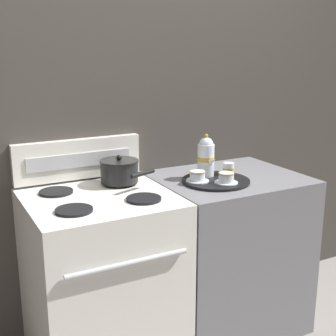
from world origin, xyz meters
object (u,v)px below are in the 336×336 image
(serving_tray, at_px, (216,181))
(creamer_jug, at_px, (228,168))
(saucepan, at_px, (120,171))
(teacup_left, at_px, (226,178))
(teacup_right, at_px, (197,176))
(stove, at_px, (102,282))
(teapot, at_px, (206,157))

(serving_tray, height_order, creamer_jug, creamer_jug)
(saucepan, bearing_deg, creamer_jug, -14.08)
(saucepan, xyz_separation_m, teacup_left, (0.46, -0.28, -0.03))
(saucepan, height_order, teacup_right, saucepan)
(stove, bearing_deg, teapot, 3.09)
(teapot, relative_size, teacup_left, 1.90)
(serving_tray, height_order, teacup_right, teacup_right)
(saucepan, distance_m, teacup_left, 0.54)
(stove, xyz_separation_m, teapot, (0.61, 0.03, 0.56))
(creamer_jug, bearing_deg, teapot, 165.53)
(teacup_left, xyz_separation_m, teacup_right, (-0.11, 0.09, 0.00))
(teacup_right, distance_m, creamer_jug, 0.22)
(teacup_left, distance_m, creamer_jug, 0.17)
(saucepan, xyz_separation_m, teapot, (0.45, -0.11, 0.05))
(stove, bearing_deg, serving_tray, -5.19)
(teacup_right, relative_size, creamer_jug, 1.89)
(teacup_left, bearing_deg, serving_tray, 97.30)
(saucepan, height_order, serving_tray, saucepan)
(teapot, relative_size, teacup_right, 1.90)
(saucepan, bearing_deg, serving_tray, -23.87)
(teapot, distance_m, teacup_left, 0.19)
(serving_tray, xyz_separation_m, teacup_right, (-0.10, 0.02, 0.03))
(teacup_left, distance_m, teacup_right, 0.15)
(stove, distance_m, serving_tray, 0.77)
(stove, height_order, teacup_left, teacup_left)
(teacup_right, bearing_deg, saucepan, 152.18)
(stove, height_order, creamer_jug, creamer_jug)
(stove, distance_m, saucepan, 0.56)
(teapot, distance_m, teacup_right, 0.14)
(saucepan, bearing_deg, teapot, -13.97)
(saucepan, xyz_separation_m, serving_tray, (0.45, -0.20, -0.06))
(stove, xyz_separation_m, teacup_left, (0.63, -0.13, 0.48))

